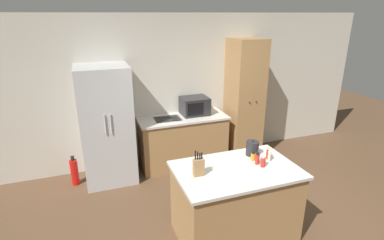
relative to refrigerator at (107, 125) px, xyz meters
The scene contains 15 objects.
ground_plane 2.59m from the refrigerator, 53.07° to the right, with size 14.00×14.00×0.00m, color brown.
wall_back 1.55m from the refrigerator, 15.28° to the left, with size 7.20×0.06×2.60m.
refrigerator is the anchor object (origin of this frame).
back_counter 1.36m from the refrigerator, ahead, with size 1.55×0.64×0.90m.
pantry_cabinet 2.47m from the refrigerator, ahead, with size 0.55×0.62×2.19m.
kitchen_island 2.34m from the refrigerator, 55.81° to the right, with size 1.41×0.91×0.91m.
microwave 1.54m from the refrigerator, ahead, with size 0.47×0.40×0.31m.
knife_block 2.06m from the refrigerator, 66.50° to the right, with size 0.12×0.06×0.30m.
spice_bottle_tall_dark 2.54m from the refrigerator, 46.76° to the right, with size 0.04×0.04×0.15m.
spice_bottle_short_red 2.44m from the refrigerator, 50.07° to the right, with size 0.05×0.05×0.15m.
spice_bottle_amber_oil 2.52m from the refrigerator, 45.58° to the right, with size 0.04×0.04×0.15m.
spice_bottle_green_herb 2.52m from the refrigerator, 50.74° to the right, with size 0.05×0.05×0.14m.
spice_bottle_pale_salt 2.37m from the refrigerator, 48.50° to the right, with size 0.06×0.06×0.11m.
kettle 2.31m from the refrigerator, 45.05° to the right, with size 0.16×0.16×0.21m.
fire_extinguisher 0.91m from the refrigerator, behind, with size 0.12×0.12×0.50m.
Camera 1 is at (-1.68, -2.65, 2.59)m, focal length 28.00 mm.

